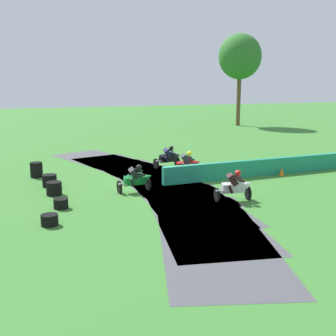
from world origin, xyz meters
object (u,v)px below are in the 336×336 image
object	(u,v)px
motorcycle_chase_green	(136,179)
motorcycle_fourth_black	(169,157)
motorcycle_lead_white	(235,186)
tire_stack_mid_a	(61,204)
tire_stack_near	(50,220)
traffic_cone	(282,172)
tire_stack_extra_a	(36,170)
tire_stack_mid_b	(54,188)
motorcycle_trailing_red	(187,164)
tire_stack_far	(50,181)

from	to	relation	value
motorcycle_chase_green	motorcycle_fourth_black	world-z (taller)	motorcycle_chase_green
motorcycle_lead_white	tire_stack_mid_a	bearing A→B (deg)	170.44
tire_stack_near	traffic_cone	xyz separation A→B (m)	(12.29, 4.40, 0.02)
tire_stack_near	tire_stack_extra_a	distance (m)	8.08
tire_stack_mid_b	motorcycle_chase_green	bearing A→B (deg)	-10.39
motorcycle_lead_white	traffic_cone	world-z (taller)	motorcycle_lead_white
motorcycle_trailing_red	motorcycle_fourth_black	size ratio (longest dim) A/B	0.98
tire_stack_near	tire_stack_extra_a	bearing A→B (deg)	91.94
motorcycle_lead_white	tire_stack_mid_b	world-z (taller)	motorcycle_lead_white
motorcycle_trailing_red	tire_stack_far	world-z (taller)	motorcycle_trailing_red
tire_stack_mid_a	traffic_cone	xyz separation A→B (m)	(11.75, 2.43, 0.02)
motorcycle_chase_green	tire_stack_near	distance (m)	5.34
tire_stack_near	tire_stack_mid_a	xyz separation A→B (m)	(0.54, 1.97, 0.00)
motorcycle_chase_green	motorcycle_trailing_red	bearing A→B (deg)	34.98
tire_stack_near	motorcycle_trailing_red	bearing A→B (deg)	38.26
motorcycle_trailing_red	motorcycle_fourth_black	distance (m)	2.46
tire_stack_near	tire_stack_extra_a	xyz separation A→B (m)	(-0.27, 8.07, 0.20)
motorcycle_fourth_black	tire_stack_extra_a	distance (m)	7.44
traffic_cone	motorcycle_trailing_red	bearing A→B (deg)	163.57
motorcycle_trailing_red	tire_stack_far	distance (m)	7.13
motorcycle_trailing_red	tire_stack_far	bearing A→B (deg)	-179.17
tire_stack_extra_a	traffic_cone	distance (m)	13.09
motorcycle_chase_green	tire_stack_near	bearing A→B (deg)	-139.20
traffic_cone	tire_stack_extra_a	bearing A→B (deg)	163.71
tire_stack_near	tire_stack_far	size ratio (longest dim) A/B	0.89
tire_stack_near	traffic_cone	distance (m)	13.05
tire_stack_mid_a	traffic_cone	distance (m)	12.00
tire_stack_far	traffic_cone	size ratio (longest dim) A/B	1.56
motorcycle_lead_white	motorcycle_fourth_black	bearing A→B (deg)	93.92
motorcycle_lead_white	motorcycle_chase_green	distance (m)	4.54
motorcycle_lead_white	tire_stack_mid_b	distance (m)	8.03
tire_stack_mid_a	tire_stack_far	distance (m)	3.78
motorcycle_lead_white	motorcycle_chase_green	bearing A→B (deg)	143.35
motorcycle_lead_white	motorcycle_fourth_black	distance (m)	7.54
motorcycle_lead_white	motorcycle_trailing_red	distance (m)	5.08
motorcycle_trailing_red	traffic_cone	distance (m)	5.11
motorcycle_fourth_black	tire_stack_far	distance (m)	7.34
motorcycle_fourth_black	tire_stack_near	size ratio (longest dim) A/B	2.81
motorcycle_fourth_black	tire_stack_far	bearing A→B (deg)	-159.69
motorcycle_chase_green	tire_stack_far	size ratio (longest dim) A/B	2.46
tire_stack_mid_a	tire_stack_far	size ratio (longest dim) A/B	0.85
tire_stack_extra_a	traffic_cone	xyz separation A→B (m)	(12.56, -3.67, -0.18)
tire_stack_mid_b	tire_stack_extra_a	bearing A→B (deg)	99.74
motorcycle_trailing_red	tire_stack_near	world-z (taller)	motorcycle_trailing_red
tire_stack_far	tire_stack_extra_a	distance (m)	2.40
tire_stack_mid_a	tire_stack_near	bearing A→B (deg)	-105.26
motorcycle_trailing_red	tire_stack_far	xyz separation A→B (m)	(-7.12, -0.10, -0.36)
motorcycle_trailing_red	traffic_cone	xyz separation A→B (m)	(4.89, -1.44, -0.44)
tire_stack_near	tire_stack_far	distance (m)	5.75
motorcycle_trailing_red	motorcycle_fourth_black	xyz separation A→B (m)	(-0.25, 2.44, -0.03)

